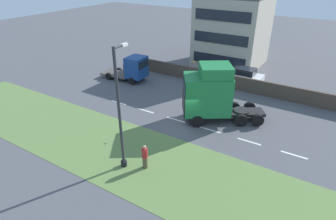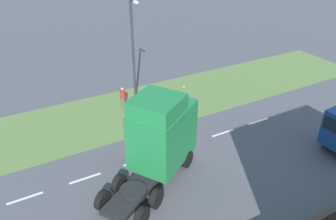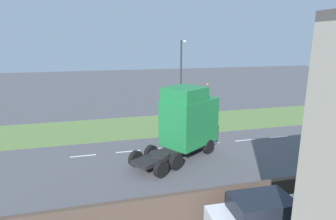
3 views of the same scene
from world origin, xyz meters
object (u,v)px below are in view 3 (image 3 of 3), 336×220
object	(u,v)px
lorry_cab	(187,121)
pedestrian	(170,114)
lamp_post	(181,85)
parked_car	(262,219)

from	to	relation	value
lorry_cab	pedestrian	distance (m)	8.24
lorry_cab	lamp_post	distance (m)	8.93
parked_car	pedestrian	world-z (taller)	parked_car
lamp_post	pedestrian	xyz separation A→B (m)	(0.55, -1.30, -2.78)
parked_car	pedestrian	bearing A→B (deg)	179.34
lorry_cab	parked_car	bearing A→B (deg)	-32.25
lorry_cab	pedestrian	bearing A→B (deg)	140.45
lorry_cab	parked_car	world-z (taller)	lorry_cab
parked_car	lamp_post	size ratio (longest dim) A/B	0.55
lamp_post	lorry_cab	bearing A→B (deg)	-14.52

